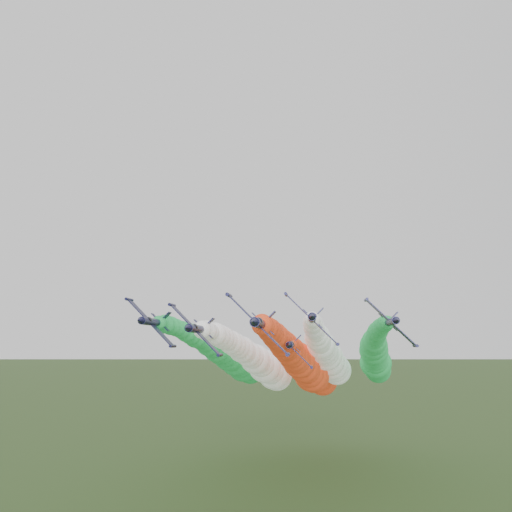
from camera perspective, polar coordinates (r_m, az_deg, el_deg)
The scene contains 6 objects.
jet_lead at distance 121.48m, azimuth 5.16°, elevation -12.15°, with size 15.47×87.74×20.12m.
jet_inner_left at distance 134.28m, azimuth 0.57°, elevation -12.20°, with size 15.72×87.98×20.36m.
jet_inner_right at distance 133.71m, azimuth 8.26°, elevation -11.31°, with size 15.55×87.82×20.20m.
jet_outer_left at distance 139.55m, azimuth -2.84°, elevation -11.55°, with size 15.38×87.65×20.03m.
jet_outer_right at distance 143.43m, azimuth 13.51°, elevation -11.18°, with size 15.26×87.53×19.91m.
jet_trail at distance 149.71m, azimuth 6.62°, elevation -12.86°, with size 16.03×88.30×20.68m.
Camera 1 is at (14.50, -73.27, 33.54)m, focal length 35.00 mm.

